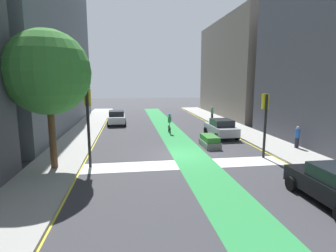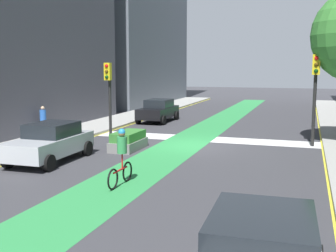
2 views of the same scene
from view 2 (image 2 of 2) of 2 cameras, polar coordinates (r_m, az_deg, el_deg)
name	(u,v)px [view 2 (image 2 of 2)]	position (r m, az deg, el deg)	size (l,w,h in m)	color
ground_plane	(194,145)	(20.71, 3.61, -2.65)	(120.00, 120.00, 0.00)	#38383D
bike_lane_paint	(181,145)	(20.88, 1.84, -2.53)	(2.40, 60.00, 0.01)	#2D8C47
crosswalk_band	(204,139)	(22.62, 4.91, -1.75)	(12.00, 1.80, 0.01)	silver
curb_stripe_left	(324,153)	(20.06, 20.44, -3.48)	(0.16, 60.00, 0.01)	yellow
sidewalk_right	(62,136)	(23.72, -14.19, -1.33)	(3.00, 60.00, 0.15)	#9E9E99
curb_stripe_right	(86,139)	(22.96, -11.03, -1.71)	(0.16, 60.00, 0.01)	yellow
traffic_signal_near_right	(109,85)	(23.37, -8.05, 5.55)	(0.35, 0.52, 4.06)	black
traffic_signal_near_left	(315,83)	(21.23, 19.39, 5.58)	(0.35, 0.52, 4.42)	black
car_black_right_near	(158,110)	(29.54, -1.33, 2.14)	(2.02, 4.20, 1.57)	black
car_silver_right_far	(50,142)	(17.75, -15.68, -2.10)	(2.08, 4.23, 1.57)	#B2B7BF
cyclist_in_lane	(121,156)	(13.74, -6.37, -4.04)	(0.32, 1.73, 1.86)	black
pedestrian_sidewalk_right_b	(43,120)	(24.01, -16.60, 0.77)	(0.34, 0.34, 1.56)	#262638
median_planter	(128,141)	(19.67, -5.42, -2.05)	(1.10, 2.26, 0.85)	slate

